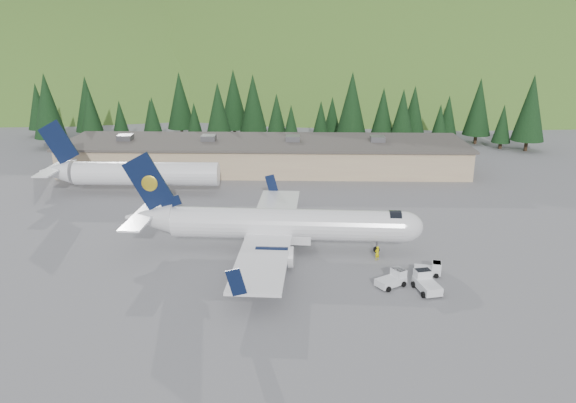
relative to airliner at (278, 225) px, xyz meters
The scene contains 10 objects.
ground 3.20m from the airliner, ahead, with size 600.00×600.00×0.00m, color slate.
airliner is the anchor object (origin of this frame).
second_airliner 32.47m from the airliner, 137.45° to the left, with size 27.50×11.00×10.05m.
baggage_tug_a 15.09m from the airliner, 37.17° to the right, with size 3.36×2.98×1.62m.
baggage_tug_b 17.50m from the airliner, 21.36° to the right, with size 2.91×2.05×1.44m.
baggage_tug_c 18.10m from the airliner, 33.59° to the right, with size 2.71×3.72×1.82m.
terminal_building 38.17m from the airliner, 96.03° to the left, with size 71.00×17.00×6.10m.
ramp_worker 11.63m from the airliner, 13.37° to the right, with size 0.60×0.39×1.63m, color #DACA03.
tree_line 60.93m from the airliner, 94.76° to the left, with size 112.61×19.19×14.35m.
hills 230.89m from the airliner, 75.31° to the left, with size 614.00×330.00×300.00m.
Camera 1 is at (1.75, -60.20, 25.02)m, focal length 35.00 mm.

